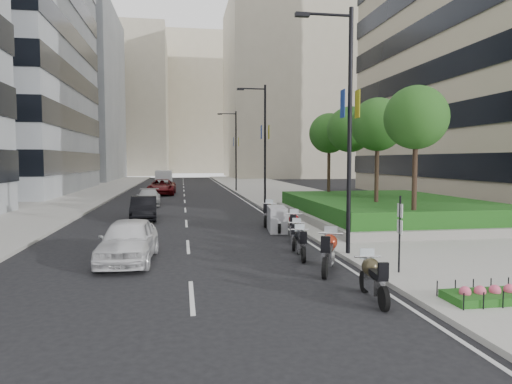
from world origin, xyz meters
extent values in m
plane|color=black|center=(0.00, 0.00, 0.00)|extent=(160.00, 160.00, 0.00)
cube|color=#9E9B93|center=(9.00, 30.00, 0.07)|extent=(10.00, 100.00, 0.15)
cube|color=#9E9B93|center=(-12.00, 30.00, 0.07)|extent=(8.00, 100.00, 0.15)
cube|color=silver|center=(3.70, 30.00, 0.01)|extent=(0.12, 100.00, 0.01)
cube|color=silver|center=(-1.50, 30.00, 0.01)|extent=(0.12, 100.00, 0.01)
cube|color=gray|center=(-24.00, 70.00, 15.00)|extent=(22.00, 26.00, 30.00)
cube|color=#B7AD93|center=(22.00, 80.00, 18.00)|extent=(28.00, 24.00, 36.00)
cube|color=#B7AD93|center=(-18.00, 100.00, 17.00)|extent=(26.00, 24.00, 34.00)
cube|color=#B7AD93|center=(2.00, 120.00, 19.00)|extent=(30.00, 24.00, 38.00)
cube|color=gray|center=(10.00, 10.00, 0.35)|extent=(10.00, 14.00, 0.40)
cube|color=#144112|center=(10.00, 10.00, 0.95)|extent=(9.40, 13.40, 0.80)
cube|color=#144112|center=(5.60, -5.00, 0.25)|extent=(2.00, 1.00, 0.20)
cylinder|color=#332319|center=(8.50, 4.00, 2.55)|extent=(0.22, 0.22, 4.00)
sphere|color=#1E4B17|center=(8.50, 4.00, 5.45)|extent=(2.80, 2.80, 2.80)
cylinder|color=#332319|center=(8.50, 8.00, 2.55)|extent=(0.22, 0.22, 4.00)
sphere|color=#1E4B17|center=(8.50, 8.00, 5.45)|extent=(2.80, 2.80, 2.80)
cylinder|color=#332319|center=(8.50, 12.00, 2.55)|extent=(0.22, 0.22, 4.00)
sphere|color=#1E4B17|center=(8.50, 12.00, 5.45)|extent=(2.80, 2.80, 2.80)
cylinder|color=#332319|center=(8.50, 16.00, 2.55)|extent=(0.22, 0.22, 4.00)
sphere|color=#1E4B17|center=(8.50, 16.00, 5.45)|extent=(2.80, 2.80, 2.80)
cylinder|color=black|center=(4.30, 1.00, 4.50)|extent=(0.16, 0.16, 9.00)
cylinder|color=black|center=(3.40, 1.00, 8.70)|extent=(1.80, 0.10, 0.10)
cube|color=black|center=(2.50, 1.00, 8.65)|extent=(0.50, 0.22, 0.14)
cube|color=gold|center=(4.58, 1.00, 5.60)|extent=(0.02, 0.45, 1.00)
cube|color=navy|center=(4.02, 1.00, 5.60)|extent=(0.02, 0.45, 1.00)
cylinder|color=black|center=(4.30, 18.00, 4.50)|extent=(0.16, 0.16, 9.00)
cylinder|color=black|center=(3.40, 18.00, 8.70)|extent=(1.80, 0.10, 0.10)
cube|color=black|center=(2.50, 18.00, 8.65)|extent=(0.50, 0.22, 0.14)
cube|color=gold|center=(4.58, 18.00, 5.60)|extent=(0.02, 0.45, 1.00)
cube|color=navy|center=(4.02, 18.00, 5.60)|extent=(0.02, 0.45, 1.00)
cylinder|color=black|center=(4.30, 36.00, 4.50)|extent=(0.16, 0.16, 9.00)
cylinder|color=black|center=(3.40, 36.00, 8.70)|extent=(1.80, 0.10, 0.10)
cube|color=black|center=(2.50, 36.00, 8.65)|extent=(0.50, 0.22, 0.14)
cube|color=gold|center=(4.58, 36.00, 5.60)|extent=(0.02, 0.45, 1.00)
cube|color=navy|center=(4.02, 36.00, 5.60)|extent=(0.02, 0.45, 1.00)
cylinder|color=black|center=(4.80, -2.00, 1.25)|extent=(0.06, 0.06, 2.50)
cube|color=silver|center=(4.80, -2.00, 2.05)|extent=(0.02, 0.32, 0.42)
cube|color=silver|center=(4.80, -2.00, 1.55)|extent=(0.02, 0.32, 0.42)
cylinder|color=black|center=(2.98, -4.88, 0.30)|extent=(0.17, 0.60, 0.59)
cylinder|color=black|center=(3.12, -3.36, 0.30)|extent=(0.17, 0.60, 0.59)
cube|color=silver|center=(3.05, -4.17, 0.46)|extent=(0.37, 0.84, 0.40)
sphere|color=#352F1D|center=(3.08, -3.85, 0.82)|extent=(0.46, 0.46, 0.46)
cube|color=black|center=(3.02, -4.45, 0.77)|extent=(0.34, 0.74, 0.15)
cylinder|color=silver|center=(3.10, -3.60, 1.03)|extent=(0.71, 0.12, 0.05)
cylinder|color=black|center=(2.50, -1.84, 0.33)|extent=(0.40, 0.66, 0.67)
cylinder|color=black|center=(3.23, -0.29, 0.33)|extent=(0.40, 0.66, 0.67)
cube|color=silver|center=(2.84, -1.11, 0.52)|extent=(0.68, 0.96, 0.45)
sphere|color=maroon|center=(2.99, -0.79, 0.92)|extent=(0.52, 0.52, 0.52)
cube|color=black|center=(2.71, -1.41, 0.86)|extent=(0.61, 0.86, 0.17)
cylinder|color=silver|center=(3.11, -0.53, 1.16)|extent=(0.74, 0.38, 0.05)
cylinder|color=black|center=(2.44, 0.35, 0.28)|extent=(0.19, 0.58, 0.57)
cylinder|color=black|center=(2.64, 1.79, 0.28)|extent=(0.19, 0.58, 0.57)
cube|color=silver|center=(2.53, 1.03, 0.44)|extent=(0.38, 0.81, 0.38)
sphere|color=black|center=(2.58, 1.33, 0.78)|extent=(0.44, 0.44, 0.44)
cube|color=black|center=(2.49, 0.76, 0.73)|extent=(0.35, 0.71, 0.15)
cylinder|color=silver|center=(2.61, 1.57, 0.98)|extent=(0.67, 0.14, 0.05)
cylinder|color=black|center=(2.60, 2.37, 0.28)|extent=(0.28, 0.56, 0.55)
cylinder|color=black|center=(3.06, 3.72, 0.28)|extent=(0.28, 0.56, 0.55)
cube|color=silver|center=(2.82, 3.00, 0.43)|extent=(0.50, 0.80, 0.37)
sphere|color=black|center=(2.91, 3.28, 0.77)|extent=(0.43, 0.43, 0.43)
cube|color=black|center=(2.73, 2.75, 0.71)|extent=(0.45, 0.71, 0.14)
cylinder|color=silver|center=(2.99, 3.51, 0.96)|extent=(0.64, 0.25, 0.04)
cylinder|color=black|center=(3.04, 4.33, 0.31)|extent=(0.29, 0.63, 0.62)
cylinder|color=black|center=(3.48, 5.87, 0.31)|extent=(0.29, 0.63, 0.62)
cube|color=silver|center=(3.25, 5.05, 0.48)|extent=(0.53, 0.90, 0.42)
sphere|color=maroon|center=(3.34, 5.37, 0.86)|extent=(0.48, 0.48, 0.48)
cube|color=black|center=(3.16, 4.76, 0.80)|extent=(0.48, 0.80, 0.16)
cylinder|color=silver|center=(3.41, 5.63, 1.08)|extent=(0.72, 0.25, 0.05)
cylinder|color=black|center=(2.86, 6.45, 0.31)|extent=(0.18, 0.62, 0.61)
cylinder|color=black|center=(3.02, 8.02, 0.31)|extent=(0.18, 0.62, 0.61)
cube|color=gray|center=(2.94, 7.23, 0.64)|extent=(1.04, 2.14, 1.23)
cylinder|color=black|center=(2.63, 8.62, 0.33)|extent=(0.33, 0.67, 0.66)
cylinder|color=black|center=(3.16, 10.24, 0.33)|extent=(0.33, 0.67, 0.66)
cube|color=silver|center=(2.88, 9.38, 0.51)|extent=(0.59, 0.96, 0.45)
sphere|color=#322E1B|center=(2.99, 9.71, 0.92)|extent=(0.51, 0.51, 0.51)
cube|color=black|center=(2.78, 9.08, 0.85)|extent=(0.54, 0.85, 0.17)
cylinder|color=silver|center=(3.08, 9.99, 1.15)|extent=(0.77, 0.30, 0.05)
imported|color=silver|center=(-3.60, 1.52, 0.76)|extent=(2.01, 4.56, 1.53)
imported|color=black|center=(-3.98, 12.94, 0.70)|extent=(1.71, 4.33, 1.40)
imported|color=#BABBBD|center=(-4.32, 21.63, 0.65)|extent=(1.96, 4.51, 1.29)
imported|color=#580A0E|center=(-3.77, 33.06, 0.80)|extent=(2.83, 5.81, 1.59)
cube|color=silver|center=(-3.99, 45.03, 1.12)|extent=(2.05, 5.34, 2.24)
cube|color=silver|center=(-3.99, 43.01, 0.59)|extent=(2.03, 1.29, 1.17)
cylinder|color=black|center=(-4.84, 43.12, 0.37)|extent=(0.27, 0.75, 0.75)
cylinder|color=black|center=(-3.13, 43.12, 0.37)|extent=(0.27, 0.75, 0.75)
cylinder|color=black|center=(-4.84, 46.74, 0.37)|extent=(0.27, 0.75, 0.75)
cylinder|color=black|center=(-3.13, 46.74, 0.37)|extent=(0.27, 0.75, 0.75)
camera|label=1|loc=(-1.72, -14.84, 3.58)|focal=32.00mm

